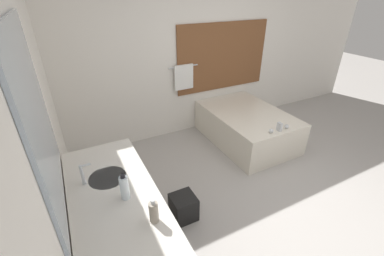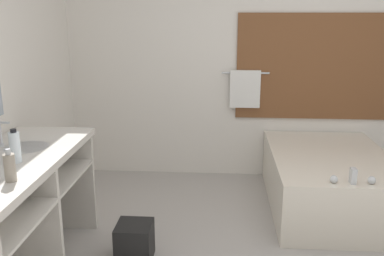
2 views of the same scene
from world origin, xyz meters
The scene contains 7 objects.
wall_back_with_blinds centered at (0.02, 2.23, 1.34)m, with size 7.40×0.13×2.70m.
vanity_counter centered at (-1.87, 0.12, 0.63)m, with size 0.64×1.52×0.88m.
sink_faucet centered at (-2.04, 0.34, 0.96)m, with size 0.09×0.04×0.18m.
bathtub centered at (0.46, 1.41, 0.28)m, with size 1.06×1.56×0.63m.
water_bottle_1 centered at (-1.79, 0.04, 0.97)m, with size 0.07×0.07×0.21m.
soap_dispenser centered at (-1.68, -0.26, 0.96)m, with size 0.06×0.06×0.18m.
waste_bin centered at (-1.16, 0.40, 0.14)m, with size 0.26×0.26×0.28m.
Camera 2 is at (-0.54, -2.36, 1.77)m, focal length 40.00 mm.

